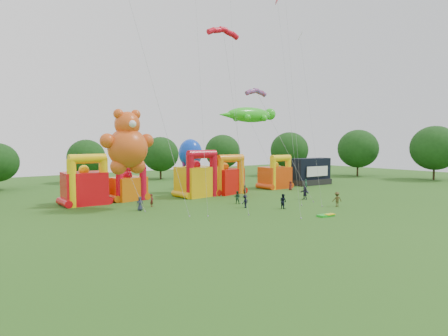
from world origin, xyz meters
TOP-DOWN VIEW (x-y plane):
  - ground at (0.00, 0.00)m, footprint 160.00×160.00m
  - tree_ring at (-1.17, 0.61)m, footprint 122.57×124.66m
  - bouncy_castle_0 at (-17.76, 29.29)m, footprint 5.81×4.80m
  - bouncy_castle_1 at (-11.29, 29.59)m, footprint 5.39×4.69m
  - bouncy_castle_2 at (-1.07, 26.56)m, footprint 6.06×5.09m
  - bouncy_castle_3 at (4.55, 26.51)m, footprint 6.41×5.63m
  - bouncy_castle_4 at (16.35, 26.66)m, footprint 5.18×4.22m
  - stage_trailer at (26.20, 26.65)m, footprint 8.51×3.62m
  - teddy_bear_kite at (-14.79, 21.53)m, footprint 7.06×5.14m
  - gecko_kite at (15.04, 29.93)m, footprint 13.77×8.49m
  - octopus_kite at (0.62, 29.54)m, footprint 3.91×8.16m
  - parafoil_kites at (-6.89, 16.23)m, footprint 26.86×11.63m
  - diamond_kites at (0.81, 14.10)m, footprint 18.51×19.20m
  - folded_kite_bundle at (1.55, 3.61)m, footprint 2.07×1.23m
  - spectator_0 at (-13.88, 20.36)m, footprint 1.02×0.87m
  - spectator_1 at (-11.34, 22.08)m, footprint 0.73×0.72m
  - spectator_2 at (-0.65, 17.20)m, footprint 1.07×1.10m
  - spectator_3 at (-2.04, 13.89)m, footprint 1.21×0.88m
  - spectator_4 at (4.14, 21.19)m, footprint 1.19×1.08m
  - spectator_5 at (9.92, 14.12)m, footprint 0.66×1.85m
  - spectator_6 at (16.51, 23.16)m, footprint 0.83×0.60m
  - spectator_7 at (18.59, 21.39)m, footprint 0.79×0.62m
  - spectator_8 at (1.44, 10.40)m, footprint 0.73×0.94m
  - spectator_9 at (8.28, 7.12)m, footprint 1.47×1.27m

SIDE VIEW (x-z plane):
  - ground at x=0.00m, z-range 0.00..0.00m
  - folded_kite_bundle at x=1.55m, z-range -0.02..0.29m
  - spectator_6 at x=16.51m, z-range 0.00..1.59m
  - spectator_3 at x=-2.04m, z-range 0.00..1.69m
  - spectator_1 at x=-11.34m, z-range 0.00..1.71m
  - spectator_0 at x=-13.88m, z-range 0.00..1.77m
  - spectator_2 at x=-0.65m, z-range 0.00..1.79m
  - spectator_7 at x=18.59m, z-range 0.00..1.90m
  - spectator_8 at x=1.44m, z-range 0.00..1.92m
  - spectator_4 at x=4.14m, z-range 0.00..1.95m
  - spectator_5 at x=9.92m, z-range 0.00..1.97m
  - spectator_9 at x=8.28m, z-range 0.00..1.98m
  - bouncy_castle_1 at x=-11.29m, z-range -0.63..4.77m
  - bouncy_castle_4 at x=16.35m, z-range -0.74..5.45m
  - bouncy_castle_3 at x=4.55m, z-range -0.79..5.74m
  - stage_trailer at x=26.20m, z-range -0.10..5.22m
  - bouncy_castle_0 at x=-17.76m, z-range -0.85..6.16m
  - bouncy_castle_2 at x=-1.07m, z-range -0.90..6.43m
  - octopus_kite at x=0.62m, z-range 0.14..9.28m
  - tree_ring at x=-1.17m, z-range 0.22..12.30m
  - teddy_bear_kite at x=-14.79m, z-range 1.42..14.23m
  - gecko_kite at x=15.04m, z-range 1.69..16.88m
  - parafoil_kites at x=-6.89m, z-range -2.60..28.04m
  - diamond_kites at x=0.81m, z-range -4.16..36.59m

